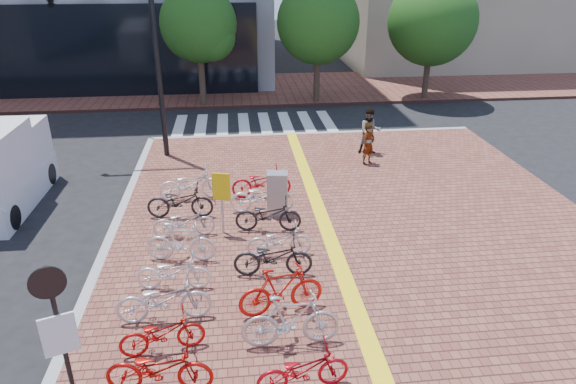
{
  "coord_description": "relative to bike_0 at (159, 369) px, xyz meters",
  "views": [
    {
      "loc": [
        -0.47,
        -9.35,
        7.09
      ],
      "look_at": [
        0.92,
        3.33,
        1.3
      ],
      "focal_mm": 32.0,
      "sensor_mm": 36.0,
      "label": 1
    }
  ],
  "objects": [
    {
      "name": "ground",
      "position": [
        1.95,
        2.34,
        -0.64
      ],
      "size": [
        120.0,
        120.0,
        0.0
      ],
      "primitive_type": "plane",
      "color": "black",
      "rests_on": "ground"
    },
    {
      "name": "kerb_north",
      "position": [
        4.95,
        14.34,
        -0.57
      ],
      "size": [
        14.0,
        0.25,
        0.15
      ],
      "primitive_type": "cube",
      "color": "gray",
      "rests_on": "ground"
    },
    {
      "name": "far_sidewalk",
      "position": [
        1.95,
        23.34,
        -0.57
      ],
      "size": [
        70.0,
        8.0,
        0.15
      ],
      "primitive_type": "cube",
      "color": "brown",
      "rests_on": "ground"
    },
    {
      "name": "crosswalk",
      "position": [
        2.45,
        16.34,
        -0.64
      ],
      "size": [
        7.5,
        4.0,
        0.01
      ],
      "color": "silver",
      "rests_on": "ground"
    },
    {
      "name": "street_trees",
      "position": [
        6.99,
        19.79,
        3.46
      ],
      "size": [
        16.2,
        4.6,
        6.35
      ],
      "color": "#38281E",
      "rests_on": "far_sidewalk"
    },
    {
      "name": "bike_0",
      "position": [
        0.0,
        0.0,
        0.0
      ],
      "size": [
        1.92,
        0.81,
        0.98
      ],
      "primitive_type": "imported",
      "rotation": [
        0.0,
        0.0,
        1.48
      ],
      "color": "#B1100C",
      "rests_on": "sidewalk"
    },
    {
      "name": "bike_1",
      "position": [
        -0.07,
        1.01,
        -0.06
      ],
      "size": [
        1.7,
        0.84,
        0.86
      ],
      "primitive_type": "imported",
      "rotation": [
        0.0,
        0.0,
        1.74
      ],
      "color": "#B30D0C",
      "rests_on": "sidewalk"
    },
    {
      "name": "bike_2",
      "position": [
        -0.13,
        1.97,
        0.03
      ],
      "size": [
        2.0,
        0.78,
        1.04
      ],
      "primitive_type": "imported",
      "rotation": [
        0.0,
        0.0,
        1.62
      ],
      "color": "silver",
      "rests_on": "sidewalk"
    },
    {
      "name": "bike_3",
      "position": [
        -0.05,
        3.11,
        -0.05
      ],
      "size": [
        1.73,
        0.71,
        0.89
      ],
      "primitive_type": "imported",
      "rotation": [
        0.0,
        0.0,
        1.5
      ],
      "color": "white",
      "rests_on": "sidewalk"
    },
    {
      "name": "bike_4",
      "position": [
        0.03,
        4.32,
        0.04
      ],
      "size": [
        1.81,
        0.76,
        1.06
      ],
      "primitive_type": "imported",
      "rotation": [
        0.0,
        0.0,
        1.42
      ],
      "color": "white",
      "rests_on": "sidewalk"
    },
    {
      "name": "bike_5",
      "position": [
        0.0,
        5.58,
        -0.05
      ],
      "size": [
        1.71,
        0.69,
        0.88
      ],
      "primitive_type": "imported",
      "rotation": [
        0.0,
        0.0,
        1.63
      ],
      "color": "silver",
      "rests_on": "sidewalk"
    },
    {
      "name": "bike_6",
      "position": [
        -0.19,
        6.76,
        0.01
      ],
      "size": [
        1.96,
        0.78,
        1.01
      ],
      "primitive_type": "imported",
      "rotation": [
        0.0,
        0.0,
        1.51
      ],
      "color": "black",
      "rests_on": "sidewalk"
    },
    {
      "name": "bike_7",
      "position": [
        0.04,
        8.01,
        0.03
      ],
      "size": [
        2.03,
        0.87,
        1.03
      ],
      "primitive_type": "imported",
      "rotation": [
        0.0,
        0.0,
        1.67
      ],
      "color": "white",
      "rests_on": "sidewalk"
    },
    {
      "name": "bike_8",
      "position": [
        2.48,
        -0.24,
        -0.05
      ],
      "size": [
        1.74,
        0.81,
        0.88
      ],
      "primitive_type": "imported",
      "rotation": [
        0.0,
        0.0,
        1.71
      ],
      "color": "#B00C17",
      "rests_on": "sidewalk"
    },
    {
      "name": "bike_9",
      "position": [
        2.41,
        0.92,
        0.09
      ],
      "size": [
        1.95,
        0.57,
        1.17
      ],
      "primitive_type": "imported",
      "rotation": [
        0.0,
        0.0,
        1.58
      ],
      "color": "silver",
      "rests_on": "sidewalk"
    },
    {
      "name": "bike_10",
      "position": [
        2.32,
        1.98,
        0.07
      ],
      "size": [
        1.93,
        0.88,
        1.12
      ],
      "primitive_type": "imported",
      "rotation": [
        0.0,
        0.0,
        1.77
      ],
      "color": "red",
      "rests_on": "sidewalk"
    },
    {
      "name": "bike_11",
      "position": [
        2.26,
        3.42,
        0.0
      ],
      "size": [
        1.93,
        0.81,
        0.99
      ],
      "primitive_type": "imported",
      "rotation": [
        0.0,
        0.0,
        1.49
      ],
      "color": "black",
      "rests_on": "sidewalk"
    },
    {
      "name": "bike_12",
      "position": [
        2.5,
        4.29,
        -0.06
      ],
      "size": [
        1.67,
        0.61,
        0.87
      ],
      "primitive_type": "imported",
      "rotation": [
        0.0,
        0.0,
        1.59
      ],
      "color": "silver",
      "rests_on": "sidewalk"
    },
    {
      "name": "bike_13",
      "position": [
        2.31,
        5.66,
        -0.01
      ],
      "size": [
        1.89,
        0.83,
        0.97
      ],
      "primitive_type": "imported",
      "rotation": [
        0.0,
        0.0,
        1.47
      ],
      "color": "black",
      "rests_on": "sidewalk"
    },
    {
      "name": "bike_14",
      "position": [
        2.22,
        6.86,
        0.01
      ],
      "size": [
        1.95,
        0.74,
        1.01
      ],
      "primitive_type": "imported",
      "rotation": [
        0.0,
        0.0,
        1.53
      ],
      "color": "white",
      "rests_on": "sidewalk"
    },
    {
      "name": "bike_15",
      "position": [
        2.27,
        7.95,
        0.0
      ],
      "size": [
        1.91,
        0.72,
        0.99
      ],
      "primitive_type": "imported",
      "rotation": [
        0.0,
        0.0,
        1.6
      ],
      "color": "#AF0C18",
      "rests_on": "sidewalk"
    },
    {
      "name": "pedestrian_a",
      "position": [
        6.37,
        10.44,
        0.26
      ],
      "size": [
        0.65,
        0.59,
        1.5
      ],
      "primitive_type": "imported",
      "rotation": [
        0.0,
        0.0,
        0.55
      ],
      "color": "gray",
      "rests_on": "sidewalk"
    },
    {
      "name": "pedestrian_b",
      "position": [
        6.71,
        11.57,
        0.39
      ],
      "size": [
        0.9,
        0.73,
        1.76
      ],
      "primitive_type": "imported",
      "rotation": [
        0.0,
        0.0,
        -0.08
      ],
      "color": "#494B5D",
      "rests_on": "sidewalk"
    },
    {
      "name": "utility_box",
      "position": [
        2.67,
        6.68,
        0.16
      ],
      "size": [
        0.65,
        0.51,
        1.31
      ],
      "primitive_type": "cube",
      "rotation": [
        0.0,
        0.0,
        -0.12
      ],
      "color": "#A5A6AA",
      "rests_on": "sidewalk"
    },
    {
      "name": "yellow_sign",
      "position": [
        1.06,
        5.65,
        0.75
      ],
      "size": [
        0.48,
        0.17,
        1.8
      ],
      "color": "#B7B7BC",
      "rests_on": "sidewalk"
    },
    {
      "name": "notice_sign",
      "position": [
        -1.34,
        -0.37,
        1.34
      ],
      "size": [
        0.52,
        0.22,
        2.9
      ],
      "color": "black",
      "rests_on": "sidewalk"
    },
    {
      "name": "traffic_light_pole",
      "position": [
        -2.71,
        12.19,
        4.11
      ],
      "size": [
        3.58,
        1.38,
        6.67
      ],
      "color": "black",
      "rests_on": "sidewalk"
    }
  ]
}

